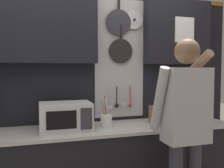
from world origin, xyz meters
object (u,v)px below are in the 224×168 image
knife_block (157,115)px  person (185,120)px  microwave (65,116)px  utensil_crock (106,119)px

knife_block → person: (-0.01, -0.54, 0.04)m
person → knife_block: bearing=89.3°
microwave → person: person is taller
microwave → knife_block: bearing=0.0°
microwave → person: size_ratio=0.28×
microwave → person: (0.96, -0.54, 0.01)m
knife_block → utensil_crock: utensil_crock is taller
knife_block → microwave: bearing=-180.0°
microwave → knife_block: (0.96, 0.00, -0.03)m
knife_block → person: 0.54m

